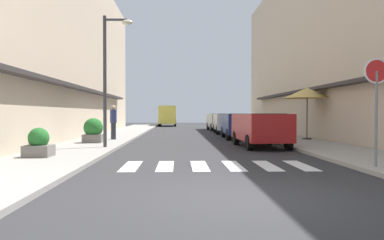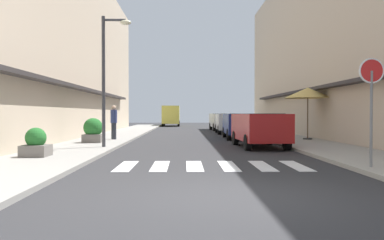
{
  "view_description": "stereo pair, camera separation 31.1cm",
  "coord_description": "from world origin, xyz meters",
  "px_view_note": "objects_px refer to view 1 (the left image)",
  "views": [
    {
      "loc": [
        -1.06,
        -6.8,
        1.47
      ],
      "look_at": [
        -0.37,
        13.12,
        1.14
      ],
      "focal_mm": 36.45,
      "sensor_mm": 36.0,
      "label": 1
    },
    {
      "loc": [
        -0.75,
        -6.81,
        1.47
      ],
      "look_at": [
        -0.37,
        13.12,
        1.14
      ],
      "focal_mm": 36.45,
      "sensor_mm": 36.0,
      "label": 2
    }
  ],
  "objects_px": {
    "parked_car_mid": "(240,123)",
    "parked_car_far": "(227,121)",
    "planter_midblock": "(93,131)",
    "round_street_sign": "(376,84)",
    "pedestrian_walking_near": "(113,121)",
    "parked_car_near": "(260,126)",
    "delivery_van": "(168,114)",
    "street_lamp": "(110,67)",
    "planter_corner": "(39,144)",
    "parked_car_distant": "(219,120)",
    "cafe_umbrella": "(307,93)"
  },
  "relations": [
    {
      "from": "street_lamp",
      "to": "pedestrian_walking_near",
      "type": "distance_m",
      "value": 5.18
    },
    {
      "from": "parked_car_near",
      "to": "pedestrian_walking_near",
      "type": "bearing_deg",
      "value": 152.08
    },
    {
      "from": "parked_car_far",
      "to": "planter_corner",
      "type": "relative_size",
      "value": 4.74
    },
    {
      "from": "pedestrian_walking_near",
      "to": "planter_corner",
      "type": "bearing_deg",
      "value": 168.27
    },
    {
      "from": "parked_car_mid",
      "to": "cafe_umbrella",
      "type": "bearing_deg",
      "value": -34.77
    },
    {
      "from": "delivery_van",
      "to": "street_lamp",
      "type": "xyz_separation_m",
      "value": [
        -1.5,
        -29.92,
        1.94
      ]
    },
    {
      "from": "parked_car_far",
      "to": "delivery_van",
      "type": "xyz_separation_m",
      "value": [
        -4.82,
        17.42,
        0.48
      ]
    },
    {
      "from": "parked_car_mid",
      "to": "parked_car_near",
      "type": "bearing_deg",
      "value": -90.0
    },
    {
      "from": "parked_car_mid",
      "to": "round_street_sign",
      "type": "bearing_deg",
      "value": -83.48
    },
    {
      "from": "parked_car_distant",
      "to": "round_street_sign",
      "type": "distance_m",
      "value": 24.27
    },
    {
      "from": "parked_car_distant",
      "to": "street_lamp",
      "type": "bearing_deg",
      "value": -109.27
    },
    {
      "from": "round_street_sign",
      "to": "street_lamp",
      "type": "bearing_deg",
      "value": 141.82
    },
    {
      "from": "parked_car_near",
      "to": "round_street_sign",
      "type": "xyz_separation_m",
      "value": [
        1.46,
        -7.05,
        1.3
      ]
    },
    {
      "from": "round_street_sign",
      "to": "pedestrian_walking_near",
      "type": "bearing_deg",
      "value": 128.06
    },
    {
      "from": "planter_midblock",
      "to": "delivery_van",
      "type": "bearing_deg",
      "value": 84.39
    },
    {
      "from": "street_lamp",
      "to": "parked_car_far",
      "type": "bearing_deg",
      "value": 63.18
    },
    {
      "from": "pedestrian_walking_near",
      "to": "parked_car_distant",
      "type": "bearing_deg",
      "value": -32.07
    },
    {
      "from": "parked_car_far",
      "to": "pedestrian_walking_near",
      "type": "relative_size",
      "value": 2.43
    },
    {
      "from": "planter_midblock",
      "to": "parked_car_mid",
      "type": "bearing_deg",
      "value": 29.08
    },
    {
      "from": "parked_car_mid",
      "to": "cafe_umbrella",
      "type": "xyz_separation_m",
      "value": [
        3.21,
        -2.23,
        1.62
      ]
    },
    {
      "from": "parked_car_near",
      "to": "delivery_van",
      "type": "bearing_deg",
      "value": 99.44
    },
    {
      "from": "parked_car_far",
      "to": "cafe_umbrella",
      "type": "distance_m",
      "value": 8.83
    },
    {
      "from": "parked_car_far",
      "to": "planter_midblock",
      "type": "distance_m",
      "value": 12.53
    },
    {
      "from": "parked_car_far",
      "to": "planter_midblock",
      "type": "height_order",
      "value": "parked_car_far"
    },
    {
      "from": "cafe_umbrella",
      "to": "parked_car_distant",
      "type": "bearing_deg",
      "value": 103.24
    },
    {
      "from": "parked_car_mid",
      "to": "parked_car_distant",
      "type": "bearing_deg",
      "value": 90.0
    },
    {
      "from": "parked_car_far",
      "to": "street_lamp",
      "type": "distance_m",
      "value": 14.21
    },
    {
      "from": "round_street_sign",
      "to": "street_lamp",
      "type": "xyz_separation_m",
      "value": [
        -7.78,
        6.12,
        1.12
      ]
    },
    {
      "from": "parked_car_distant",
      "to": "street_lamp",
      "type": "distance_m",
      "value": 19.3
    },
    {
      "from": "parked_car_mid",
      "to": "street_lamp",
      "type": "distance_m",
      "value": 9.49
    },
    {
      "from": "planter_corner",
      "to": "pedestrian_walking_near",
      "type": "height_order",
      "value": "pedestrian_walking_near"
    },
    {
      "from": "parked_car_mid",
      "to": "planter_corner",
      "type": "bearing_deg",
      "value": -127.98
    },
    {
      "from": "parked_car_mid",
      "to": "parked_car_distant",
      "type": "xyz_separation_m",
      "value": [
        0.0,
        11.42,
        -0.0
      ]
    },
    {
      "from": "parked_car_near",
      "to": "cafe_umbrella",
      "type": "bearing_deg",
      "value": 47.43
    },
    {
      "from": "planter_corner",
      "to": "cafe_umbrella",
      "type": "bearing_deg",
      "value": 35.41
    },
    {
      "from": "delivery_van",
      "to": "round_street_sign",
      "type": "bearing_deg",
      "value": -80.11
    },
    {
      "from": "parked_car_distant",
      "to": "cafe_umbrella",
      "type": "bearing_deg",
      "value": -76.76
    },
    {
      "from": "round_street_sign",
      "to": "parked_car_distant",
      "type": "bearing_deg",
      "value": 93.45
    },
    {
      "from": "round_street_sign",
      "to": "cafe_umbrella",
      "type": "bearing_deg",
      "value": 80.57
    },
    {
      "from": "delivery_van",
      "to": "parked_car_mid",
      "type": "bearing_deg",
      "value": -78.29
    },
    {
      "from": "parked_car_far",
      "to": "planter_midblock",
      "type": "bearing_deg",
      "value": -126.88
    },
    {
      "from": "parked_car_distant",
      "to": "cafe_umbrella",
      "type": "height_order",
      "value": "cafe_umbrella"
    },
    {
      "from": "parked_car_mid",
      "to": "parked_car_far",
      "type": "height_order",
      "value": "same"
    },
    {
      "from": "parked_car_far",
      "to": "delivery_van",
      "type": "relative_size",
      "value": 0.8
    },
    {
      "from": "parked_car_far",
      "to": "parked_car_distant",
      "type": "distance_m",
      "value": 5.58
    },
    {
      "from": "pedestrian_walking_near",
      "to": "delivery_van",
      "type": "bearing_deg",
      "value": -9.59
    },
    {
      "from": "parked_car_near",
      "to": "planter_corner",
      "type": "bearing_deg",
      "value": -150.85
    },
    {
      "from": "parked_car_far",
      "to": "street_lamp",
      "type": "relative_size",
      "value": 0.82
    },
    {
      "from": "parked_car_distant",
      "to": "delivery_van",
      "type": "height_order",
      "value": "delivery_van"
    },
    {
      "from": "round_street_sign",
      "to": "parked_car_mid",
      "type": "bearing_deg",
      "value": 96.52
    }
  ]
}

